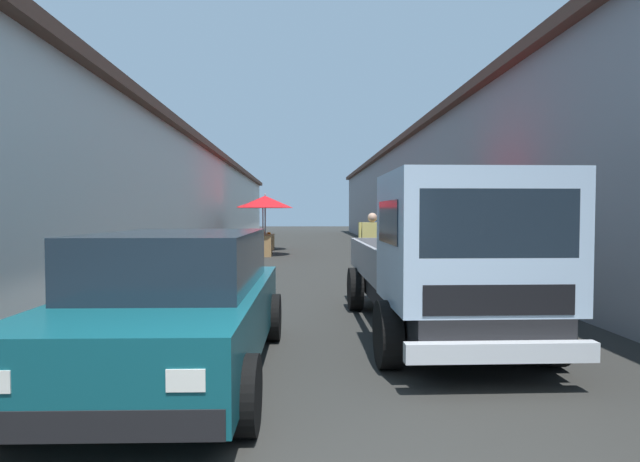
{
  "coord_description": "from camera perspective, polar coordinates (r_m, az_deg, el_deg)",
  "views": [
    {
      "loc": [
        -1.78,
        0.36,
        1.65
      ],
      "look_at": [
        10.0,
        -0.13,
        1.21
      ],
      "focal_mm": 26.89,
      "sensor_mm": 36.0,
      "label": 1
    }
  ],
  "objects": [
    {
      "name": "fruit_stall_far_left",
      "position": [
        18.57,
        -6.59,
        2.57
      ],
      "size": [
        2.16,
        2.16,
        2.4
      ],
      "color": "#9E9EA3",
      "rests_on": "ground"
    },
    {
      "name": "building_right_concrete",
      "position": [
        19.2,
        21.69,
        4.32
      ],
      "size": [
        49.8,
        7.5,
        4.85
      ],
      "color": "gray",
      "rests_on": "ground"
    },
    {
      "name": "fruit_stall_mid_lane",
      "position": [
        21.52,
        -6.75,
        2.4
      ],
      "size": [
        2.35,
        2.35,
        2.37
      ],
      "color": "#9E9EA3",
      "rests_on": "ground"
    },
    {
      "name": "ground",
      "position": [
        15.37,
        -1.01,
        -4.02
      ],
      "size": [
        90.0,
        90.0,
        0.0
      ],
      "primitive_type": "plane",
      "color": "#282826"
    },
    {
      "name": "delivery_truck",
      "position": [
        6.0,
        15.19,
        -3.76
      ],
      "size": [
        4.92,
        1.98,
        2.08
      ],
      "color": "black",
      "rests_on": "ground"
    },
    {
      "name": "building_left_whitewash",
      "position": [
        18.92,
        -24.42,
        3.5
      ],
      "size": [
        49.8,
        7.5,
        4.31
      ],
      "color": "silver",
      "rests_on": "ground"
    },
    {
      "name": "fruit_stall_near_right",
      "position": [
        10.46,
        16.14,
        2.52
      ],
      "size": [
        2.3,
        2.3,
        2.37
      ],
      "color": "#9E9EA3",
      "rests_on": "ground"
    },
    {
      "name": "vendor_by_crates",
      "position": [
        11.46,
        6.24,
        -1.32
      ],
      "size": [
        0.26,
        0.65,
        1.66
      ],
      "color": "navy",
      "rests_on": "ground"
    },
    {
      "name": "hatchback_car",
      "position": [
        5.14,
        -16.53,
        -8.16
      ],
      "size": [
        3.94,
        1.98,
        1.45
      ],
      "color": "#0F4C56",
      "rests_on": "ground"
    },
    {
      "name": "parked_scooter",
      "position": [
        17.04,
        6.57,
        -1.92
      ],
      "size": [
        1.68,
        0.49,
        1.14
      ],
      "color": "black",
      "rests_on": "ground"
    },
    {
      "name": "vendor_in_shade",
      "position": [
        19.95,
        7.28,
        -0.12
      ],
      "size": [
        0.41,
        0.53,
        1.53
      ],
      "color": "#232328",
      "rests_on": "ground"
    }
  ]
}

